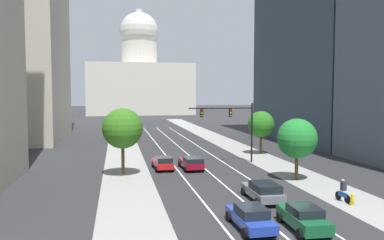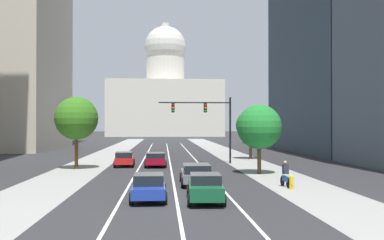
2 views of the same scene
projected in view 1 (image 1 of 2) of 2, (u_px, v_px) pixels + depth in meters
ground_plane at (176, 144)px, 62.04m from camera, size 400.00×400.00×0.00m
sidewalk_left at (124, 150)px, 55.55m from camera, size 4.65×130.00×0.01m
sidewalk_right at (235, 147)px, 58.74m from camera, size 4.65×130.00×0.01m
lane_stripe_left at (170, 160)px, 46.78m from camera, size 0.16×90.00×0.01m
lane_stripe_center at (194, 159)px, 47.35m from camera, size 0.16×90.00×0.01m
lane_stripe_right at (218, 159)px, 47.93m from camera, size 0.16×90.00×0.01m
office_tower_far_right at (327, 8)px, 65.59m from camera, size 15.46×30.40×44.87m
capitol_building at (140, 80)px, 154.90m from camera, size 40.07×29.41×41.34m
car_blue at (250, 217)px, 23.02m from camera, size 1.99×4.55×1.43m
car_red at (163, 163)px, 40.94m from camera, size 2.08×4.16×1.45m
car_gray at (263, 191)px, 29.09m from camera, size 2.16×4.69×1.44m
car_green at (303, 217)px, 22.82m from camera, size 2.08×4.45×1.50m
car_crimson at (191, 162)px, 41.11m from camera, size 2.22×4.71×1.41m
traffic_signal_mast at (233, 121)px, 44.80m from camera, size 7.62×0.39×6.96m
fire_hydrant at (352, 199)px, 27.84m from camera, size 0.26×0.35×0.91m
cyclist at (343, 191)px, 28.81m from camera, size 0.39×1.70×1.72m
street_tree_near_right at (261, 124)px, 51.40m from camera, size 3.48×3.48×5.75m
street_tree_mid_left at (123, 129)px, 37.79m from camera, size 3.96×3.96×6.65m
street_tree_far_right at (297, 139)px, 35.97m from camera, size 3.72×3.72×5.76m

